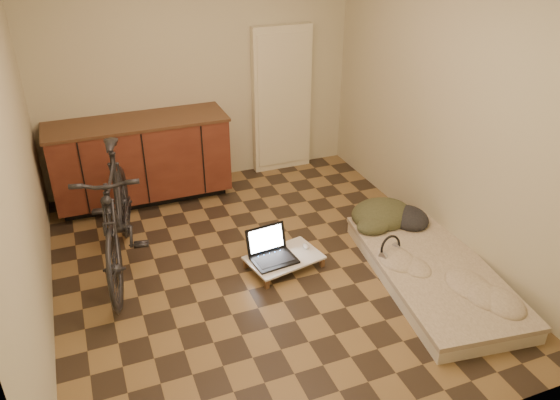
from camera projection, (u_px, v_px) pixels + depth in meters
name	position (u px, v px, depth m)	size (l,w,h in m)	color
room_shell	(260.00, 131.00, 4.23)	(3.50, 4.00, 2.60)	brown
cabinets	(141.00, 160.00, 5.78)	(1.84, 0.62, 0.91)	black
appliance_panel	(282.00, 100.00, 6.34)	(0.70, 0.10, 1.70)	beige
bicycle	(116.00, 207.00, 4.60)	(0.54, 1.85, 1.20)	black
futon	(433.00, 272.00, 4.66)	(1.13, 1.96, 0.16)	beige
clothing_pile	(390.00, 208.00, 5.22)	(0.64, 0.53, 0.26)	#373921
headphones	(391.00, 247.00, 4.71)	(0.25, 0.23, 0.17)	black
lap_desk	(284.00, 258.00, 4.83)	(0.71, 0.53, 0.11)	brown
laptop	(272.00, 253.00, 4.78)	(0.41, 0.37, 0.26)	black
mouse	(306.00, 246.00, 4.94)	(0.06, 0.09, 0.03)	silver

